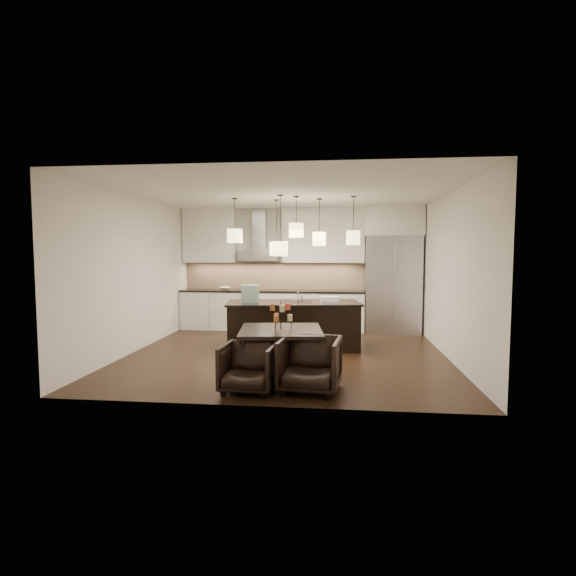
# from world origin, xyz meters

# --- Properties ---
(floor) EXTENTS (5.50, 5.50, 0.02)m
(floor) POSITION_xyz_m (0.00, 0.00, -0.01)
(floor) COLOR black
(floor) RESTS_ON ground
(ceiling) EXTENTS (5.50, 5.50, 0.02)m
(ceiling) POSITION_xyz_m (0.00, 0.00, 2.81)
(ceiling) COLOR white
(ceiling) RESTS_ON wall_back
(wall_back) EXTENTS (5.50, 0.02, 2.80)m
(wall_back) POSITION_xyz_m (0.00, 2.76, 1.40)
(wall_back) COLOR silver
(wall_back) RESTS_ON ground
(wall_front) EXTENTS (5.50, 0.02, 2.80)m
(wall_front) POSITION_xyz_m (0.00, -2.76, 1.40)
(wall_front) COLOR silver
(wall_front) RESTS_ON ground
(wall_left) EXTENTS (0.02, 5.50, 2.80)m
(wall_left) POSITION_xyz_m (-2.76, 0.00, 1.40)
(wall_left) COLOR silver
(wall_left) RESTS_ON ground
(wall_right) EXTENTS (0.02, 5.50, 2.80)m
(wall_right) POSITION_xyz_m (2.76, 0.00, 1.40)
(wall_right) COLOR silver
(wall_right) RESTS_ON ground
(refrigerator) EXTENTS (1.20, 0.72, 2.15)m
(refrigerator) POSITION_xyz_m (2.10, 2.38, 1.07)
(refrigerator) COLOR #B7B7BA
(refrigerator) RESTS_ON floor
(fridge_panel) EXTENTS (1.26, 0.72, 0.65)m
(fridge_panel) POSITION_xyz_m (2.10, 2.38, 2.47)
(fridge_panel) COLOR silver
(fridge_panel) RESTS_ON refrigerator
(lower_cabinets) EXTENTS (4.21, 0.62, 0.88)m
(lower_cabinets) POSITION_xyz_m (-0.62, 2.43, 0.44)
(lower_cabinets) COLOR silver
(lower_cabinets) RESTS_ON floor
(countertop) EXTENTS (4.21, 0.66, 0.04)m
(countertop) POSITION_xyz_m (-0.62, 2.43, 0.90)
(countertop) COLOR black
(countertop) RESTS_ON lower_cabinets
(backsplash) EXTENTS (4.21, 0.02, 0.63)m
(backsplash) POSITION_xyz_m (-0.62, 2.73, 1.24)
(backsplash) COLOR beige
(backsplash) RESTS_ON countertop
(upper_cab_left) EXTENTS (1.25, 0.35, 1.25)m
(upper_cab_left) POSITION_xyz_m (-2.10, 2.57, 2.17)
(upper_cab_left) COLOR silver
(upper_cab_left) RESTS_ON wall_back
(upper_cab_right) EXTENTS (1.85, 0.35, 1.25)m
(upper_cab_right) POSITION_xyz_m (0.55, 2.57, 2.17)
(upper_cab_right) COLOR silver
(upper_cab_right) RESTS_ON wall_back
(hood_canopy) EXTENTS (0.90, 0.52, 0.24)m
(hood_canopy) POSITION_xyz_m (-0.93, 2.48, 1.72)
(hood_canopy) COLOR #B7B7BA
(hood_canopy) RESTS_ON wall_back
(hood_chimney) EXTENTS (0.30, 0.28, 0.96)m
(hood_chimney) POSITION_xyz_m (-0.93, 2.59, 2.32)
(hood_chimney) COLOR #B7B7BA
(hood_chimney) RESTS_ON hood_canopy
(fruit_bowl) EXTENTS (0.31, 0.31, 0.06)m
(fruit_bowl) POSITION_xyz_m (-1.71, 2.38, 0.95)
(fruit_bowl) COLOR silver
(fruit_bowl) RESTS_ON countertop
(island_body) EXTENTS (2.48, 1.27, 0.83)m
(island_body) POSITION_xyz_m (0.07, 0.46, 0.42)
(island_body) COLOR black
(island_body) RESTS_ON floor
(island_top) EXTENTS (2.56, 1.36, 0.04)m
(island_top) POSITION_xyz_m (0.07, 0.46, 0.85)
(island_top) COLOR black
(island_top) RESTS_ON island_body
(faucet) EXTENTS (0.13, 0.24, 0.36)m
(faucet) POSITION_xyz_m (0.15, 0.57, 1.05)
(faucet) COLOR silver
(faucet) RESTS_ON island_top
(tote_bag) EXTENTS (0.34, 0.21, 0.32)m
(tote_bag) POSITION_xyz_m (-0.71, 0.28, 1.03)
(tote_bag) COLOR #184D33
(tote_bag) RESTS_ON island_top
(food_container) EXTENTS (0.35, 0.27, 0.09)m
(food_container) POSITION_xyz_m (0.74, 0.60, 0.92)
(food_container) COLOR silver
(food_container) RESTS_ON island_top
(dining_table) EXTENTS (1.29, 1.29, 0.69)m
(dining_table) POSITION_xyz_m (0.08, -1.47, 0.35)
(dining_table) COLOR black
(dining_table) RESTS_ON floor
(candelabra) EXTENTS (0.37, 0.37, 0.41)m
(candelabra) POSITION_xyz_m (0.08, -1.47, 0.90)
(candelabra) COLOR black
(candelabra) RESTS_ON dining_table
(candle_a) EXTENTS (0.08, 0.08, 0.09)m
(candle_a) POSITION_xyz_m (0.21, -1.46, 0.86)
(candle_a) COLOR beige
(candle_a) RESTS_ON candelabra
(candle_b) EXTENTS (0.08, 0.08, 0.09)m
(candle_b) POSITION_xyz_m (0.00, -1.37, 0.86)
(candle_b) COLOR #E5402D
(candle_b) RESTS_ON candelabra
(candle_c) EXTENTS (0.08, 0.08, 0.09)m
(candle_c) POSITION_xyz_m (0.03, -1.59, 0.86)
(candle_c) COLOR #A75F29
(candle_c) RESTS_ON candelabra
(candle_d) EXTENTS (0.08, 0.08, 0.09)m
(candle_d) POSITION_xyz_m (0.17, -1.38, 1.01)
(candle_d) COLOR #E5402D
(candle_d) RESTS_ON candelabra
(candle_e) EXTENTS (0.08, 0.08, 0.09)m
(candle_e) POSITION_xyz_m (-0.04, -1.47, 1.01)
(candle_e) COLOR #A75F29
(candle_e) RESTS_ON candelabra
(candle_f) EXTENTS (0.08, 0.08, 0.09)m
(candle_f) POSITION_xyz_m (0.11, -1.59, 1.01)
(candle_f) COLOR beige
(candle_f) RESTS_ON candelabra
(armchair_left) EXTENTS (0.71, 0.73, 0.63)m
(armchair_left) POSITION_xyz_m (-0.24, -2.21, 0.31)
(armchair_left) COLOR black
(armchair_left) RESTS_ON floor
(armchair_right) EXTENTS (0.84, 0.86, 0.71)m
(armchair_right) POSITION_xyz_m (0.54, -2.12, 0.35)
(armchair_right) COLOR black
(armchair_right) RESTS_ON floor
(pendant_a) EXTENTS (0.24, 0.24, 0.26)m
(pendant_a) POSITION_xyz_m (-1.04, 0.53, 2.10)
(pendant_a) COLOR #FFF6B1
(pendant_a) RESTS_ON ceiling
(pendant_b) EXTENTS (0.24, 0.24, 0.26)m
(pendant_b) POSITION_xyz_m (-0.29, 0.86, 1.86)
(pendant_b) COLOR #FFF6B1
(pendant_b) RESTS_ON ceiling
(pendant_c) EXTENTS (0.24, 0.24, 0.26)m
(pendant_c) POSITION_xyz_m (0.13, 0.36, 2.19)
(pendant_c) COLOR #FFF6B1
(pendant_c) RESTS_ON ceiling
(pendant_d) EXTENTS (0.24, 0.24, 0.26)m
(pendant_d) POSITION_xyz_m (0.53, 0.78, 2.04)
(pendant_d) COLOR #FFF6B1
(pendant_d) RESTS_ON ceiling
(pendant_e) EXTENTS (0.24, 0.24, 0.26)m
(pendant_e) POSITION_xyz_m (1.16, 0.49, 2.05)
(pendant_e) COLOR #FFF6B1
(pendant_e) RESTS_ON ceiling
(pendant_f) EXTENTS (0.24, 0.24, 0.26)m
(pendant_f) POSITION_xyz_m (-0.13, 0.16, 1.85)
(pendant_f) COLOR #FFF6B1
(pendant_f) RESTS_ON ceiling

